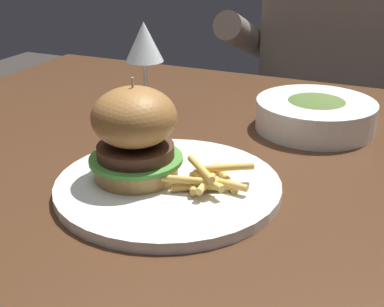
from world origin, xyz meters
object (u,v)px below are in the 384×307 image
object	(u,v)px
wine_glass	(144,46)
diner_person	(330,119)
burger_sandwich	(135,134)
main_plate	(168,186)
soup_bowl	(315,114)

from	to	relation	value
wine_glass	diner_person	size ratio (longest dim) A/B	0.14
burger_sandwich	main_plate	bearing A→B (deg)	4.85
wine_glass	soup_bowl	size ratio (longest dim) A/B	0.85
burger_sandwich	diner_person	bearing A→B (deg)	83.01
wine_glass	diner_person	bearing A→B (deg)	70.57
diner_person	main_plate	bearing A→B (deg)	-94.18
main_plate	wine_glass	distance (m)	0.31
main_plate	wine_glass	xyz separation A→B (m)	(-0.16, 0.24, 0.12)
soup_bowl	main_plate	bearing A→B (deg)	-112.36
wine_glass	main_plate	bearing A→B (deg)	-56.16
main_plate	burger_sandwich	bearing A→B (deg)	-175.15
wine_glass	diner_person	xyz separation A→B (m)	(0.22, 0.63, -0.30)
soup_bowl	diner_person	size ratio (longest dim) A/B	0.17
burger_sandwich	diner_person	size ratio (longest dim) A/B	0.11
main_plate	soup_bowl	xyz separation A→B (m)	(0.12, 0.30, 0.02)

